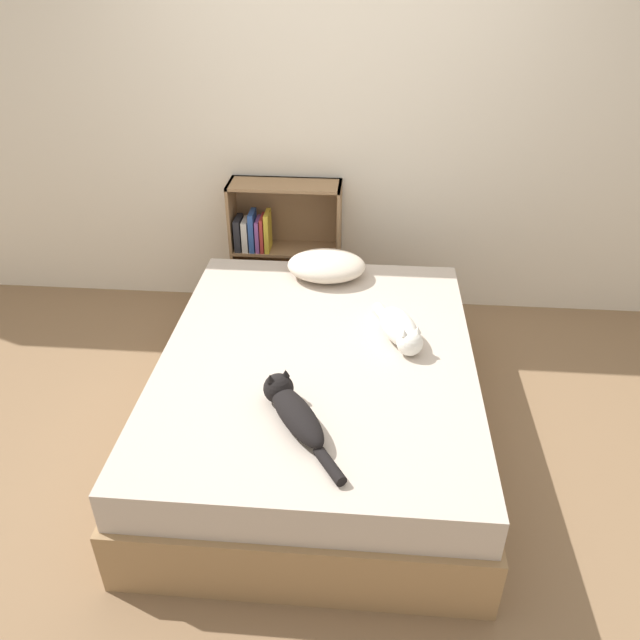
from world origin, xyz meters
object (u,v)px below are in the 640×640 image
(cat_dark, at_px, (293,409))
(pillow, at_px, (326,266))
(cat_light, at_px, (401,330))
(bookshelf, at_px, (282,243))
(bed, at_px, (318,396))

(cat_dark, bearing_deg, pillow, -34.36)
(pillow, distance_m, cat_light, 0.79)
(pillow, height_order, cat_dark, cat_dark)
(cat_dark, relative_size, bookshelf, 0.61)
(pillow, bearing_deg, bookshelf, 122.69)
(cat_light, height_order, cat_dark, cat_dark)
(bed, height_order, bookshelf, bookshelf)
(cat_light, bearing_deg, pillow, -169.39)
(bed, distance_m, bookshelf, 1.42)
(bed, relative_size, cat_dark, 3.60)
(pillow, bearing_deg, cat_light, -57.46)
(bed, bearing_deg, cat_dark, -97.00)
(pillow, bearing_deg, cat_dark, -92.02)
(bed, height_order, pillow, pillow)
(pillow, distance_m, cat_dark, 1.31)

